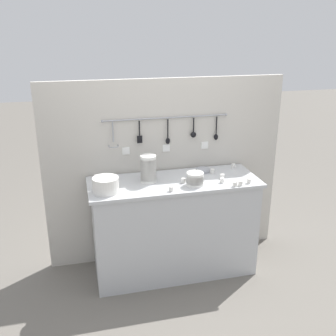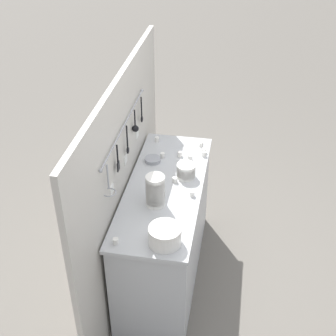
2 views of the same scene
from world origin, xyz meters
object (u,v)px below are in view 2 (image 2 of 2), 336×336
(cup_front_right, at_px, (116,241))
(cup_by_caddy, at_px, (204,150))
(cup_front_left, at_px, (201,144))
(cup_back_left, at_px, (157,139))
(steel_mixing_bowl, at_px, (153,160))
(cup_beside_plates, at_px, (204,154))
(cup_edge_near, at_px, (180,154))
(cup_edge_far, at_px, (192,194))
(cup_centre, at_px, (175,180))
(cup_back_right, at_px, (190,158))
(cup_mid_row, at_px, (163,155))
(plate_stack, at_px, (165,236))
(bowl_stack_back_corner, at_px, (186,171))
(bowl_stack_wide_centre, at_px, (155,191))

(cup_front_right, bearing_deg, cup_by_caddy, -20.39)
(cup_front_left, xyz_separation_m, cup_back_left, (0.02, 0.41, 0.00))
(steel_mixing_bowl, distance_m, cup_beside_plates, 0.45)
(cup_back_left, bearing_deg, cup_edge_near, -130.85)
(cup_edge_far, height_order, cup_centre, same)
(cup_back_right, height_order, cup_centre, same)
(cup_edge_far, bearing_deg, cup_beside_plates, -2.76)
(cup_edge_near, relative_size, cup_mid_row, 1.00)
(plate_stack, xyz_separation_m, steel_mixing_bowl, (0.96, 0.28, -0.05))
(cup_front_left, xyz_separation_m, cup_beside_plates, (-0.15, -0.04, 0.00))
(cup_edge_near, relative_size, cup_by_caddy, 1.00)
(cup_edge_far, bearing_deg, bowl_stack_back_corner, 18.93)
(plate_stack, bearing_deg, cup_by_caddy, -6.50)
(cup_edge_far, relative_size, cup_back_right, 1.00)
(bowl_stack_wide_centre, distance_m, cup_centre, 0.33)
(bowl_stack_back_corner, relative_size, cup_front_left, 3.48)
(bowl_stack_back_corner, relative_size, cup_centre, 3.48)
(steel_mixing_bowl, distance_m, cup_mid_row, 0.10)
(steel_mixing_bowl, bearing_deg, cup_back_right, -75.85)
(bowl_stack_back_corner, height_order, steel_mixing_bowl, bowl_stack_back_corner)
(cup_edge_far, relative_size, cup_centre, 1.00)
(cup_edge_near, height_order, cup_back_left, same)
(cup_back_left, height_order, cup_front_right, same)
(plate_stack, relative_size, cup_centre, 5.11)
(plate_stack, bearing_deg, cup_back_right, -1.68)
(steel_mixing_bowl, relative_size, cup_back_right, 3.10)
(cup_edge_far, height_order, cup_by_caddy, same)
(bowl_stack_back_corner, distance_m, cup_beside_plates, 0.35)
(cup_back_left, height_order, cup_by_caddy, same)
(bowl_stack_wide_centre, height_order, cup_front_left, bowl_stack_wide_centre)
(bowl_stack_back_corner, height_order, cup_mid_row, bowl_stack_back_corner)
(steel_mixing_bowl, bearing_deg, cup_front_left, -50.88)
(steel_mixing_bowl, bearing_deg, cup_front_right, 177.53)
(cup_front_left, relative_size, cup_by_caddy, 1.00)
(plate_stack, xyz_separation_m, cup_front_right, (-0.06, 0.33, -0.04))
(cup_edge_near, distance_m, cup_centre, 0.38)
(steel_mixing_bowl, distance_m, cup_front_left, 0.49)
(plate_stack, height_order, cup_centre, plate_stack)
(plate_stack, distance_m, cup_by_caddy, 1.19)
(steel_mixing_bowl, xyz_separation_m, cup_centre, (-0.26, -0.24, 0.01))
(cup_beside_plates, height_order, cup_centre, same)
(steel_mixing_bowl, bearing_deg, bowl_stack_wide_centre, -166.28)
(cup_edge_far, distance_m, cup_mid_row, 0.59)
(cup_edge_near, distance_m, cup_by_caddy, 0.22)
(plate_stack, height_order, cup_by_caddy, plate_stack)
(cup_edge_far, distance_m, cup_front_right, 0.75)
(steel_mixing_bowl, bearing_deg, cup_beside_plates, -69.60)
(cup_front_right, relative_size, cup_beside_plates, 1.00)
(plate_stack, bearing_deg, cup_front_right, 100.89)
(plate_stack, distance_m, cup_edge_near, 1.09)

